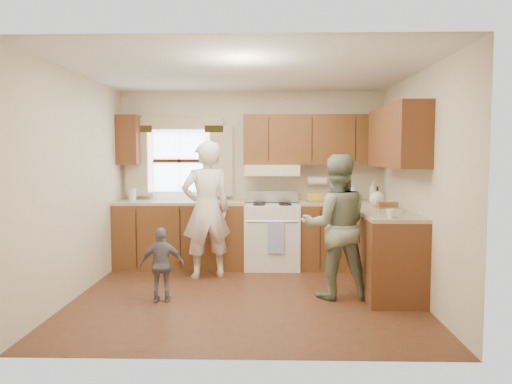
{
  "coord_description": "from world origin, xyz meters",
  "views": [
    {
      "loc": [
        0.25,
        -5.52,
        1.61
      ],
      "look_at": [
        0.1,
        0.4,
        1.15
      ],
      "focal_mm": 35.0,
      "sensor_mm": 36.0,
      "label": 1
    }
  ],
  "objects_px": {
    "woman_left": "(206,210)",
    "woman_right": "(336,226)",
    "stove": "(272,235)",
    "child": "(162,265)"
  },
  "relations": [
    {
      "from": "stove",
      "to": "woman_right",
      "type": "relative_size",
      "value": 0.67
    },
    {
      "from": "woman_left",
      "to": "woman_right",
      "type": "distance_m",
      "value": 1.77
    },
    {
      "from": "stove",
      "to": "woman_right",
      "type": "xyz_separation_m",
      "value": [
        0.7,
        -1.43,
        0.33
      ]
    },
    {
      "from": "stove",
      "to": "woman_left",
      "type": "bearing_deg",
      "value": -145.51
    },
    {
      "from": "woman_right",
      "to": "child",
      "type": "relative_size",
      "value": 1.97
    },
    {
      "from": "woman_right",
      "to": "child",
      "type": "bearing_deg",
      "value": 3.49
    },
    {
      "from": "woman_left",
      "to": "child",
      "type": "height_order",
      "value": "woman_left"
    },
    {
      "from": "woman_right",
      "to": "child",
      "type": "height_order",
      "value": "woman_right"
    },
    {
      "from": "woman_left",
      "to": "woman_right",
      "type": "xyz_separation_m",
      "value": [
        1.55,
        -0.85,
        -0.08
      ]
    },
    {
      "from": "woman_right",
      "to": "child",
      "type": "xyz_separation_m",
      "value": [
        -1.9,
        -0.23,
        -0.39
      ]
    }
  ]
}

